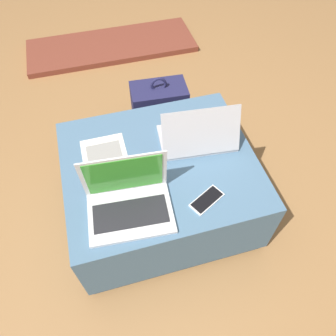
{
  "coord_description": "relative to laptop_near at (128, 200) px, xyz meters",
  "views": [
    {
      "loc": [
        -0.22,
        -0.92,
        1.62
      ],
      "look_at": [
        0.01,
        -0.1,
        0.49
      ],
      "focal_mm": 35.0,
      "sensor_mm": 36.0,
      "label": 1
    }
  ],
  "objects": [
    {
      "name": "backpack",
      "position": [
        0.32,
        0.75,
        -0.27
      ],
      "size": [
        0.34,
        0.26,
        0.47
      ],
      "rotation": [
        0.0,
        0.0,
        3.07
      ],
      "color": "#23234C",
      "rests_on": "ground_plane"
    },
    {
      "name": "cell_phone",
      "position": [
        0.33,
        -0.06,
        -0.05
      ],
      "size": [
        0.17,
        0.13,
        0.01
      ],
      "rotation": [
        0.0,
        0.0,
        2.05
      ],
      "color": "white",
      "rests_on": "ottoman"
    },
    {
      "name": "ground_plane",
      "position": [
        0.18,
        0.2,
        -0.47
      ],
      "size": [
        14.0,
        14.0,
        0.0
      ],
      "primitive_type": "plane",
      "color": "#9E7042"
    },
    {
      "name": "paper_sheet",
      "position": [
        -0.06,
        0.28,
        -0.05
      ],
      "size": [
        0.21,
        0.3,
        0.0
      ],
      "rotation": [
        0.0,
        0.0,
        0.0
      ],
      "color": "silver",
      "rests_on": "ottoman"
    },
    {
      "name": "fireplace_hearth",
      "position": [
        0.18,
        1.84,
        -0.45
      ],
      "size": [
        1.4,
        0.5,
        0.04
      ],
      "color": "brown",
      "rests_on": "ground_plane"
    },
    {
      "name": "laptop_far",
      "position": [
        0.39,
        0.27,
        -0.01
      ],
      "size": [
        0.38,
        0.26,
        0.23
      ],
      "rotation": [
        0.0,
        0.0,
        3.05
      ],
      "color": "silver",
      "rests_on": "ottoman"
    },
    {
      "name": "ottoman",
      "position": [
        0.18,
        0.2,
        -0.26
      ],
      "size": [
        0.9,
        0.78,
        0.41
      ],
      "color": "#2A3D4E",
      "rests_on": "ground_plane"
    },
    {
      "name": "laptop_near",
      "position": [
        0.0,
        0.0,
        0.0
      ],
      "size": [
        0.37,
        0.27,
        0.26
      ],
      "rotation": [
        0.0,
        0.0,
        -0.08
      ],
      "color": "silver",
      "rests_on": "ottoman"
    }
  ]
}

